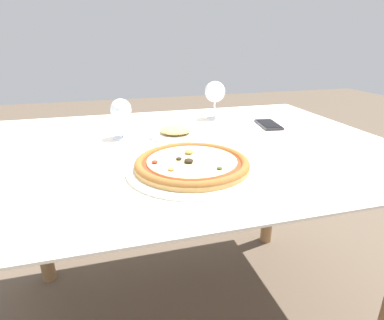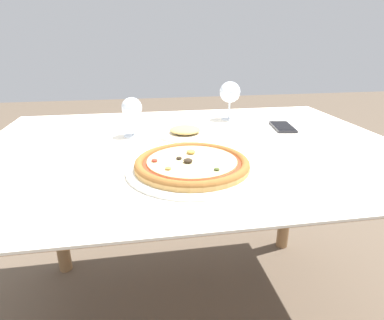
# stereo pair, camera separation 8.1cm
# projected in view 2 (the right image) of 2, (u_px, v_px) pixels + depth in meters

# --- Properties ---
(ground_plane) EXTENTS (10.00, 10.00, 0.00)m
(ground_plane) POSITION_uv_depth(u_px,v_px,m) (192.00, 317.00, 1.30)
(ground_plane) COLOR brown
(dining_table) EXTENTS (1.34, 1.00, 0.73)m
(dining_table) POSITION_uv_depth(u_px,v_px,m) (192.00, 168.00, 1.06)
(dining_table) COLOR #997047
(dining_table) RESTS_ON ground_plane
(pizza_plate) EXTENTS (0.34, 0.34, 0.04)m
(pizza_plate) POSITION_uv_depth(u_px,v_px,m) (192.00, 165.00, 0.82)
(pizza_plate) COLOR white
(pizza_plate) RESTS_ON dining_table
(fork) EXTENTS (0.04, 0.17, 0.00)m
(fork) POSITION_uv_depth(u_px,v_px,m) (16.00, 163.00, 0.87)
(fork) COLOR silver
(fork) RESTS_ON dining_table
(wine_glass_far_left) EXTENTS (0.07, 0.07, 0.13)m
(wine_glass_far_left) POSITION_uv_depth(u_px,v_px,m) (132.00, 109.00, 1.08)
(wine_glass_far_left) COLOR silver
(wine_glass_far_left) RESTS_ON dining_table
(wine_glass_far_right) EXTENTS (0.08, 0.08, 0.16)m
(wine_glass_far_right) POSITION_uv_depth(u_px,v_px,m) (230.00, 93.00, 1.30)
(wine_glass_far_right) COLOR silver
(wine_glass_far_right) RESTS_ON dining_table
(cell_phone) EXTENTS (0.09, 0.15, 0.01)m
(cell_phone) POSITION_uv_depth(u_px,v_px,m) (283.00, 127.00, 1.21)
(cell_phone) COLOR #232328
(cell_phone) RESTS_ON dining_table
(side_plate) EXTENTS (0.18, 0.18, 0.03)m
(side_plate) POSITION_uv_depth(u_px,v_px,m) (185.00, 132.00, 1.12)
(side_plate) COLOR white
(side_plate) RESTS_ON dining_table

